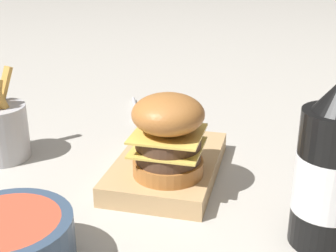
{
  "coord_description": "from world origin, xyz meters",
  "views": [
    {
      "loc": [
        -0.6,
        -0.1,
        0.33
      ],
      "look_at": [
        0.01,
        0.06,
        0.08
      ],
      "focal_mm": 50.0,
      "sensor_mm": 36.0,
      "label": 1
    }
  ],
  "objects": [
    {
      "name": "ketchup_puddle",
      "position": [
        -0.0,
        -0.18,
        0.0
      ],
      "size": [
        0.06,
        0.06,
        0.0
      ],
      "color": "#B21E14",
      "rests_on": "ground_plane"
    },
    {
      "name": "side_bowl",
      "position": [
        -0.24,
        0.16,
        0.03
      ],
      "size": [
        0.14,
        0.14,
        0.06
      ],
      "color": "#384C66",
      "rests_on": "ground_plane"
    },
    {
      "name": "ketchup_bottle",
      "position": [
        -0.11,
        -0.16,
        0.09
      ],
      "size": [
        0.08,
        0.08,
        0.2
      ],
      "color": "black",
      "rests_on": "ground_plane"
    },
    {
      "name": "burger",
      "position": [
        -0.04,
        0.04,
        0.09
      ],
      "size": [
        0.1,
        0.1,
        0.11
      ],
      "color": "#AD6B33",
      "rests_on": "serving_board"
    },
    {
      "name": "spoon",
      "position": [
        0.24,
        0.18,
        0.01
      ],
      "size": [
        0.14,
        0.07,
        0.01
      ],
      "rotation": [
        0.0,
        0.0,
        3.53
      ],
      "color": "silver",
      "rests_on": "ground_plane"
    },
    {
      "name": "serving_board",
      "position": [
        0.01,
        0.06,
        0.01
      ],
      "size": [
        0.23,
        0.14,
        0.03
      ],
      "color": "tan",
      "rests_on": "ground_plane"
    },
    {
      "name": "ground_plane",
      "position": [
        0.0,
        0.0,
        0.0
      ],
      "size": [
        6.0,
        6.0,
        0.0
      ],
      "primitive_type": "plane",
      "color": "#B7B2A8"
    }
  ]
}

